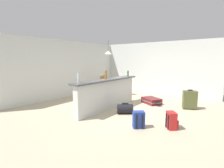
{
  "coord_description": "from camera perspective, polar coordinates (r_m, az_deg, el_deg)",
  "views": [
    {
      "loc": [
        -4.84,
        -3.23,
        1.69
      ],
      "look_at": [
        -0.01,
        0.52,
        0.78
      ],
      "focal_mm": 27.06,
      "sensor_mm": 36.0,
      "label": 1
    }
  ],
  "objects": [
    {
      "name": "bottle_amber",
      "position": [
        5.66,
        -2.1,
        3.18
      ],
      "size": [
        0.08,
        0.08,
        0.29
      ],
      "primitive_type": "cylinder",
      "color": "#9E661E",
      "rests_on": "bar_countertop"
    },
    {
      "name": "bottle_clear",
      "position": [
        4.72,
        -11.29,
        1.99
      ],
      "size": [
        0.06,
        0.06,
        0.29
      ],
      "primitive_type": "cylinder",
      "color": "silver",
      "rests_on": "bar_countertop"
    },
    {
      "name": "suitcase_upright_olive",
      "position": [
        6.32,
        24.77,
        -4.76
      ],
      "size": [
        0.41,
        0.5,
        0.67
      ],
      "color": "#51562D",
      "rests_on": "ground_plane"
    },
    {
      "name": "ground_plane",
      "position": [
        6.07,
        3.96,
        -7.99
      ],
      "size": [
        13.0,
        13.0,
        0.05
      ],
      "primitive_type": "cube",
      "color": "#BCAD8E"
    },
    {
      "name": "suitcase_flat_maroon",
      "position": [
        6.65,
        13.19,
        -5.52
      ],
      "size": [
        0.75,
        0.89,
        0.22
      ],
      "color": "maroon",
      "rests_on": "ground_plane"
    },
    {
      "name": "wall_right",
      "position": [
        8.65,
        13.76,
        5.3
      ],
      "size": [
        0.1,
        6.0,
        2.5
      ],
      "primitive_type": "cube",
      "color": "silver",
      "rests_on": "ground_plane"
    },
    {
      "name": "backpack_blue",
      "position": [
        4.31,
        8.96,
        -11.85
      ],
      "size": [
        0.34,
        0.34,
        0.42
      ],
      "color": "#233D93",
      "rests_on": "ground_plane"
    },
    {
      "name": "wall_back",
      "position": [
        7.94,
        -14.6,
        5.01
      ],
      "size": [
        6.6,
        0.1,
        2.5
      ],
      "primitive_type": "cube",
      "color": "silver",
      "rests_on": "ground_plane"
    },
    {
      "name": "partition_half_wall",
      "position": [
        5.72,
        -1.44,
        -3.68
      ],
      "size": [
        2.8,
        0.2,
        0.98
      ],
      "primitive_type": "cube",
      "color": "silver",
      "rests_on": "ground_plane"
    },
    {
      "name": "duffel_bag_black",
      "position": [
        5.33,
        4.41,
        -8.36
      ],
      "size": [
        0.54,
        0.56,
        0.34
      ],
      "color": "black",
      "rests_on": "ground_plane"
    },
    {
      "name": "bar_countertop",
      "position": [
        5.63,
        -1.45,
        1.43
      ],
      "size": [
        2.96,
        0.4,
        0.05
      ],
      "primitive_type": "cube",
      "color": "#4C4C51",
      "rests_on": "partition_half_wall"
    },
    {
      "name": "dining_table",
      "position": [
        7.61,
        -1.19,
        0.57
      ],
      "size": [
        1.1,
        0.8,
        0.74
      ],
      "color": "#4C331E",
      "rests_on": "ground_plane"
    },
    {
      "name": "dining_chair_far_side",
      "position": [
        8.03,
        -3.76,
        0.03
      ],
      "size": [
        0.43,
        0.43,
        0.93
      ],
      "color": "#9E754C",
      "rests_on": "ground_plane"
    },
    {
      "name": "bottle_green",
      "position": [
        6.58,
        5.4,
        3.59
      ],
      "size": [
        0.06,
        0.06,
        0.22
      ],
      "primitive_type": "cylinder",
      "color": "#2D6B38",
      "rests_on": "bar_countertop"
    },
    {
      "name": "backpack_red",
      "position": [
        4.45,
        19.5,
        -11.61
      ],
      "size": [
        0.34,
        0.34,
        0.42
      ],
      "color": "red",
      "rests_on": "ground_plane"
    },
    {
      "name": "pendant_lamp",
      "position": [
        7.57,
        -1.29,
        10.55
      ],
      "size": [
        0.34,
        0.34,
        0.65
      ],
      "color": "black"
    },
    {
      "name": "dining_chair_near_partition",
      "position": [
        7.26,
        2.0,
        -0.86
      ],
      "size": [
        0.41,
        0.41,
        0.93
      ],
      "color": "#9E754C",
      "rests_on": "ground_plane"
    }
  ]
}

